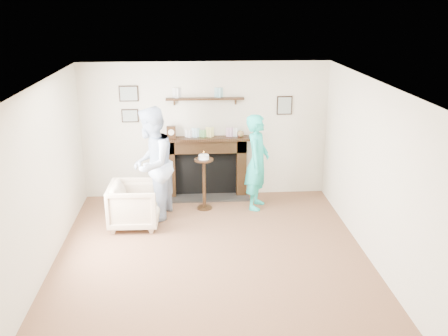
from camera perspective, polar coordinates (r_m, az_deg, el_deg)
The scene contains 6 objects.
ground at distance 7.31m, azimuth -1.39°, elevation -10.18°, with size 5.00×5.00×0.00m, color brown.
room_shell at distance 7.34m, azimuth -1.74°, elevation 3.64°, with size 4.54×5.02×2.52m.
armchair at distance 8.40m, azimuth -10.04°, elevation -6.44°, with size 0.78×0.80×0.73m, color tan.
man at distance 8.62m, azimuth -7.97°, elevation -5.66°, with size 0.93×0.72×1.91m, color #AFC1DA.
woman at distance 9.00m, azimuth 3.70°, elevation -4.43°, with size 0.62×0.40×1.69m, color #21BCA6.
pedestal_table at distance 8.69m, azimuth -2.30°, elevation -0.66°, with size 0.33×0.33×1.06m.
Camera 1 is at (-0.26, -6.40, 3.52)m, focal length 40.00 mm.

